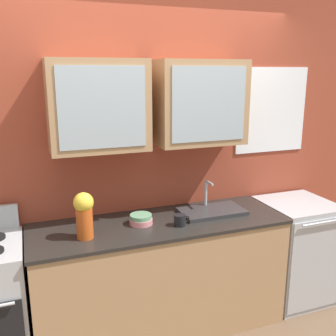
# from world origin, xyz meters

# --- Properties ---
(ground_plane) EXTENTS (10.00, 10.00, 0.00)m
(ground_plane) POSITION_xyz_m (0.00, 0.00, 0.00)
(ground_plane) COLOR brown
(back_wall_unit) EXTENTS (4.26, 0.42, 2.78)m
(back_wall_unit) POSITION_xyz_m (0.01, 0.33, 1.47)
(back_wall_unit) COLOR #993D28
(back_wall_unit) RESTS_ON ground_plane
(counter) EXTENTS (1.95, 0.66, 0.90)m
(counter) POSITION_xyz_m (0.00, 0.00, 0.45)
(counter) COLOR #A87F56
(counter) RESTS_ON ground_plane
(sink_faucet) EXTENTS (0.52, 0.30, 0.25)m
(sink_faucet) POSITION_xyz_m (0.46, 0.04, 0.92)
(sink_faucet) COLOR #2D2D30
(sink_faucet) RESTS_ON counter
(bowl_stack) EXTENTS (0.18, 0.18, 0.07)m
(bowl_stack) POSITION_xyz_m (-0.15, 0.01, 0.94)
(bowl_stack) COLOR #D87F84
(bowl_stack) RESTS_ON counter
(vase) EXTENTS (0.14, 0.14, 0.33)m
(vase) POSITION_xyz_m (-0.58, -0.09, 1.08)
(vase) COLOR #BF4C19
(vase) RESTS_ON counter
(cup_near_sink) EXTENTS (0.12, 0.09, 0.08)m
(cup_near_sink) POSITION_xyz_m (0.12, -0.12, 0.95)
(cup_near_sink) COLOR black
(cup_near_sink) RESTS_ON counter
(dishwasher) EXTENTS (0.59, 0.64, 0.90)m
(dishwasher) POSITION_xyz_m (1.29, -0.00, 0.45)
(dishwasher) COLOR #ADAFB5
(dishwasher) RESTS_ON ground_plane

